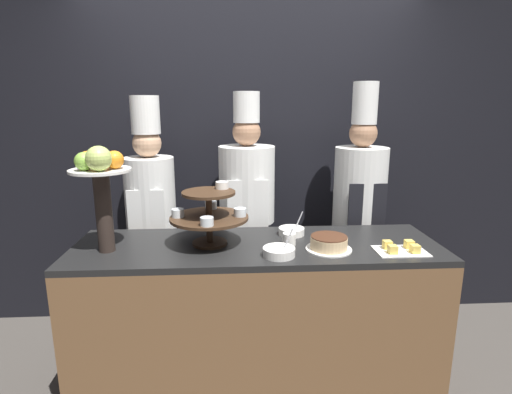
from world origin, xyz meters
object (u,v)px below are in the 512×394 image
Objects in this scene: cake_round at (329,243)px; chef_center_left at (247,209)px; chef_left at (151,212)px; fruit_pedestal at (100,179)px; tiered_stand at (210,213)px; chef_center_right at (359,206)px; serving_bowl_near at (279,252)px; cup_white at (289,239)px; cake_square_tray at (401,249)px; serving_bowl_far at (292,231)px.

cake_round is 0.14× the size of chef_center_left.
chef_center_left is (0.67, -0.00, 0.01)m from chef_left.
fruit_pedestal is at bearing 178.10° from cake_round.
tiered_stand is 1.18m from chef_center_right.
serving_bowl_near is at bearing -165.11° from cake_round.
tiered_stand is 0.72m from chef_left.
chef_left is 1.46m from chef_center_right.
serving_bowl_near is at bearing -29.12° from tiered_stand.
cup_white is at bearing -34.21° from chef_left.
cake_round is at bearing -1.90° from fruit_pedestal.
cup_white is 0.60m from cake_square_tray.
serving_bowl_far is (-0.16, 0.27, -0.02)m from cake_round.
fruit_pedestal is at bearing -157.66° from chef_center_right.
cake_round is 0.31m from serving_bowl_far.
cake_round is (0.65, -0.13, -0.14)m from tiered_stand.
chef_center_left is (0.23, 0.56, -0.12)m from tiered_stand.
chef_center_left is at bearing 121.21° from serving_bowl_far.
cup_white is 0.43× the size of serving_bowl_near.
fruit_pedestal is 1.74m from chef_center_right.
tiered_stand is 0.25× the size of chef_left.
fruit_pedestal is at bearing -167.52° from serving_bowl_far.
cup_white is 0.04× the size of chef_left.
chef_left is (-0.44, 0.56, -0.14)m from tiered_stand.
serving_bowl_far is at bearing 77.59° from cup_white.
chef_center_right reaches higher than chef_center_left.
chef_left is at bearing 155.47° from serving_bowl_far.
fruit_pedestal is 0.32× the size of chef_center_left.
serving_bowl_far is (-0.54, 0.32, 0.01)m from cake_square_tray.
fruit_pedestal is (-0.55, -0.09, 0.21)m from tiered_stand.
cup_white is 0.84m from chef_center_right.
serving_bowl_near is at bearing -7.12° from fruit_pedestal.
chef_center_left is (-0.14, 0.76, 0.03)m from serving_bowl_near.
cake_round is 0.38m from cake_square_tray.
cake_round is 0.93× the size of cake_square_tray.
tiered_stand reaches higher than serving_bowl_far.
cake_round reaches higher than cup_white.
cup_white is 0.18m from serving_bowl_near.
serving_bowl_far is at bearing -24.53° from chef_left.
chef_left is (-1.46, 0.74, 0.03)m from cake_square_tray.
chef_center_left reaches higher than cake_square_tray.
serving_bowl_far is 0.09× the size of chef_left.
chef_left reaches higher than cake_square_tray.
fruit_pedestal is 2.13× the size of cake_square_tray.
cup_white is at bearing -134.35° from chef_center_right.
serving_bowl_near is at bearing -108.75° from serving_bowl_far.
cup_white is at bearing -5.26° from tiered_stand.
fruit_pedestal is 1.12m from serving_bowl_far.
chef_center_left is at bearing 67.68° from tiered_stand.
cake_square_tray is 0.63m from serving_bowl_far.
serving_bowl_near is 0.36m from serving_bowl_far.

